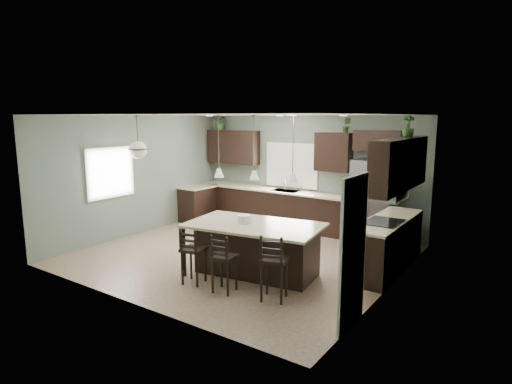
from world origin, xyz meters
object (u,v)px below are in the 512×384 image
object	(u,v)px
serving_dish	(244,219)
bar_stool_center	(224,263)
bar_stool_right	(274,267)
plant_back_left	(221,122)
refrigerator	(374,202)
kitchen_island	(254,250)
bar_stool_left	(194,255)

from	to	relation	value
serving_dish	bar_stool_center	xyz separation A→B (m)	(0.23, -0.86, -0.51)
bar_stool_right	plant_back_left	xyz separation A→B (m)	(-4.24, 3.98, 2.10)
serving_dish	plant_back_left	world-z (taller)	plant_back_left
refrigerator	plant_back_left	xyz separation A→B (m)	(-4.43, 0.16, 1.70)
kitchen_island	plant_back_left	xyz separation A→B (m)	(-3.39, 3.29, 2.16)
bar_stool_left	plant_back_left	xyz separation A→B (m)	(-2.78, 4.19, 2.14)
serving_dish	bar_stool_left	distance (m)	1.09
kitchen_island	bar_stool_center	bearing A→B (deg)	-96.02
kitchen_island	bar_stool_left	world-z (taller)	bar_stool_left
bar_stool_left	refrigerator	bearing A→B (deg)	56.18
kitchen_island	serving_dish	world-z (taller)	serving_dish
refrigerator	serving_dish	world-z (taller)	refrigerator
kitchen_island	bar_stool_right	size ratio (longest dim) A/B	2.21
refrigerator	bar_stool_center	xyz separation A→B (m)	(-1.00, -4.02, -0.44)
kitchen_island	serving_dish	xyz separation A→B (m)	(-0.20, -0.03, 0.53)
refrigerator	bar_stool_center	bearing A→B (deg)	-104.03
serving_dish	bar_stool_center	world-z (taller)	serving_dish
refrigerator	bar_stool_left	size ratio (longest dim) A/B	1.90
refrigerator	serving_dish	size ratio (longest dim) A/B	7.71
bar_stool_center	plant_back_left	size ratio (longest dim) A/B	2.13
bar_stool_center	bar_stool_right	distance (m)	0.83
serving_dish	bar_stool_right	xyz separation A→B (m)	(1.04, -0.66, -0.47)
plant_back_left	bar_stool_center	bearing A→B (deg)	-50.63
kitchen_island	bar_stool_center	size ratio (longest dim) A/B	2.42
refrigerator	bar_stool_left	bearing A→B (deg)	-112.23
bar_stool_left	plant_back_left	bearing A→B (deg)	112.01
bar_stool_left	plant_back_left	size ratio (longest dim) A/B	2.15
bar_stool_center	bar_stool_right	bearing A→B (deg)	5.17
kitchen_island	bar_stool_right	world-z (taller)	bar_stool_right
serving_dish	bar_stool_left	bearing A→B (deg)	-115.24
bar_stool_left	plant_back_left	world-z (taller)	plant_back_left
plant_back_left	bar_stool_right	bearing A→B (deg)	-43.23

